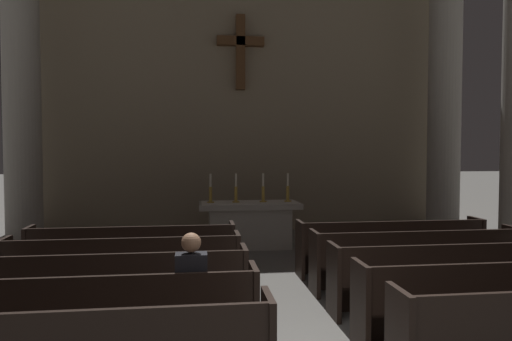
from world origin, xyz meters
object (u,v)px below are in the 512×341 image
at_px(column_left_third, 22,89).
at_px(column_right_third, 445,96).
at_px(candlestick_inner_right, 263,193).
at_px(pew_left_row_3, 112,289).
at_px(pew_left_row_5, 133,254).
at_px(lone_worshipper, 192,292).
at_px(candlestick_inner_left, 236,193).
at_px(pew_left_row_2, 95,318).
at_px(pew_left_row_4, 124,269).
at_px(candlestick_outer_left, 211,194).
at_px(pew_right_row_5, 391,247).
at_px(pew_right_row_2, 499,300).
at_px(pew_right_row_3, 452,277).
at_px(altar, 250,224).
at_px(candlestick_outer_right, 288,193).
at_px(pew_right_row_4, 417,260).

distance_m(column_left_third, column_right_third, 9.93).
bearing_deg(candlestick_inner_right, pew_left_row_3, -119.22).
relative_size(pew_left_row_5, lone_worshipper, 2.47).
relative_size(column_left_third, candlestick_inner_left, 11.39).
bearing_deg(pew_left_row_2, pew_left_row_3, 90.00).
distance_m(pew_left_row_4, candlestick_inner_right, 4.31).
bearing_deg(candlestick_outer_left, pew_left_row_4, -111.00).
bearing_deg(column_right_third, candlestick_inner_right, -169.66).
bearing_deg(pew_left_row_3, column_right_third, 36.45).
relative_size(pew_left_row_3, pew_right_row_5, 1.00).
relative_size(pew_right_row_2, column_right_third, 0.46).
relative_size(candlestick_outer_left, lone_worshipper, 0.48).
distance_m(pew_left_row_3, column_left_third, 6.68).
height_order(pew_left_row_3, pew_left_row_4, same).
xyz_separation_m(pew_right_row_2, pew_right_row_3, (0.00, 0.97, 0.00)).
bearing_deg(lone_worshipper, column_left_third, 121.10).
relative_size(pew_left_row_5, pew_right_row_3, 1.00).
height_order(pew_right_row_2, pew_right_row_3, same).
xyz_separation_m(pew_left_row_5, altar, (2.17, 2.47, 0.06)).
bearing_deg(pew_right_row_5, pew_right_row_3, -90.00).
bearing_deg(candlestick_outer_right, pew_left_row_3, -124.36).
relative_size(pew_right_row_2, pew_right_row_5, 1.00).
bearing_deg(candlestick_outer_right, pew_right_row_3, -73.34).
distance_m(pew_right_row_2, column_right_third, 7.48).
bearing_deg(pew_right_row_4, column_right_third, 56.99).
xyz_separation_m(candlestick_inner_right, candlestick_outer_right, (0.55, 0.00, 0.00)).
height_order(pew_right_row_5, candlestick_inner_left, candlestick_inner_left).
distance_m(pew_right_row_5, column_right_third, 5.28).
relative_size(pew_left_row_4, altar, 1.48).
height_order(pew_right_row_2, candlestick_inner_left, candlestick_inner_left).
xyz_separation_m(pew_left_row_5, candlestick_outer_left, (1.32, 2.47, 0.73)).
xyz_separation_m(pew_left_row_3, lone_worshipper, (0.95, -0.94, 0.22)).
distance_m(pew_left_row_5, candlestick_outer_left, 2.90).
height_order(pew_right_row_5, column_left_third, column_left_third).
distance_m(pew_left_row_3, lone_worshipper, 1.35).
xyz_separation_m(column_left_third, lone_worshipper, (3.75, -6.21, -2.80)).
xyz_separation_m(pew_right_row_2, lone_worshipper, (-3.39, 0.04, 0.22)).
bearing_deg(lone_worshipper, altar, 77.17).
relative_size(pew_left_row_3, column_right_third, 0.46).
bearing_deg(pew_right_row_3, candlestick_outer_left, 124.36).
xyz_separation_m(pew_left_row_4, candlestick_inner_left, (1.87, 3.45, 0.73)).
xyz_separation_m(pew_right_row_2, candlestick_outer_left, (-3.02, 5.40, 0.73)).
height_order(pew_left_row_4, pew_right_row_5, same).
xyz_separation_m(column_left_third, column_right_third, (9.93, 0.00, 0.00)).
xyz_separation_m(pew_right_row_4, candlestick_outer_right, (-1.32, 3.45, 0.73)).
height_order(pew_left_row_3, candlestick_inner_left, candlestick_inner_left).
relative_size(pew_left_row_5, candlestick_inner_left, 5.19).
height_order(pew_left_row_2, candlestick_inner_left, candlestick_inner_left).
height_order(pew_right_row_2, candlestick_inner_right, candlestick_inner_right).
bearing_deg(column_left_third, pew_right_row_3, -36.45).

